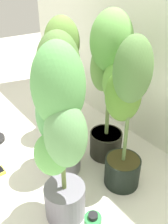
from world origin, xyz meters
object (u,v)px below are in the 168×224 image
potted_plant_center (59,95)px  potted_plant_back_center (109,77)px  potted_plant_back_left (63,66)px  potted_plant_front_right (60,133)px  potted_plant_back_right (126,110)px

potted_plant_center → potted_plant_back_center: bearing=76.0°
potted_plant_center → potted_plant_back_left: size_ratio=0.99×
potted_plant_front_right → potted_plant_back_right: bearing=90.9°
potted_plant_back_right → potted_plant_back_left: 0.69m
potted_plant_back_right → potted_plant_back_left: bearing=178.2°
potted_plant_center → potted_plant_back_left: (-0.34, 0.25, 0.04)m
potted_plant_center → potted_plant_back_left: bearing=143.7°
potted_plant_back_center → potted_plant_front_right: bearing=-63.7°
potted_plant_front_right → potted_plant_back_left: 0.83m
potted_plant_back_right → potted_plant_front_right: potted_plant_front_right is taller
potted_plant_front_right → potted_plant_back_center: (-0.26, 0.53, 0.06)m
potted_plant_back_right → potted_plant_back_left: size_ratio=1.00×
potted_plant_front_right → potted_plant_back_left: (-0.69, 0.46, 0.03)m
potted_plant_center → potted_plant_back_center: potted_plant_back_center is taller
potted_plant_back_center → potted_plant_center: bearing=-104.0°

